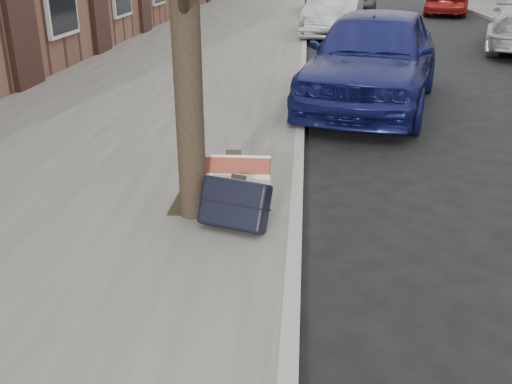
# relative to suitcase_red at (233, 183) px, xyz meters

# --- Properties ---
(ground) EXTENTS (120.00, 120.00, 0.00)m
(ground) POSITION_rel_suitcase_red_xyz_m (1.84, -0.98, -0.38)
(ground) COLOR black
(ground) RESTS_ON ground
(near_sidewalk) EXTENTS (5.00, 70.00, 0.12)m
(near_sidewalk) POSITION_rel_suitcase_red_xyz_m (-1.86, 14.02, -0.32)
(near_sidewalk) COLOR gray
(near_sidewalk) RESTS_ON ground
(dirt_patch) EXTENTS (0.85, 0.85, 0.02)m
(dirt_patch) POSITION_rel_suitcase_red_xyz_m (-0.16, 0.22, -0.25)
(dirt_patch) COLOR black
(dirt_patch) RESTS_ON near_sidewalk
(suitcase_red) EXTENTS (0.68, 0.38, 0.52)m
(suitcase_red) POSITION_rel_suitcase_red_xyz_m (0.00, 0.00, 0.00)
(suitcase_red) COLOR maroon
(suitcase_red) RESTS_ON near_sidewalk
(suitcase_navy) EXTENTS (0.67, 0.52, 0.47)m
(suitcase_navy) POSITION_rel_suitcase_red_xyz_m (0.07, -0.40, -0.03)
(suitcase_navy) COLOR black
(suitcase_navy) RESTS_ON near_sidewalk
(car_near_front) EXTENTS (2.95, 4.97, 1.59)m
(car_near_front) POSITION_rel_suitcase_red_xyz_m (1.72, 4.63, 0.41)
(car_near_front) COLOR #12164E
(car_near_front) RESTS_ON ground
(car_near_mid) EXTENTS (2.08, 4.44, 1.41)m
(car_near_mid) POSITION_rel_suitcase_red_xyz_m (1.45, 13.19, 0.32)
(car_near_mid) COLOR #A9ACB1
(car_near_mid) RESTS_ON ground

